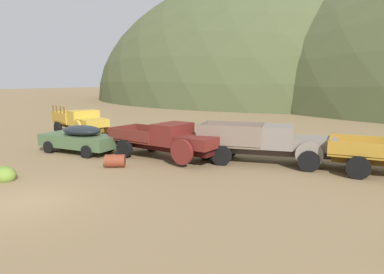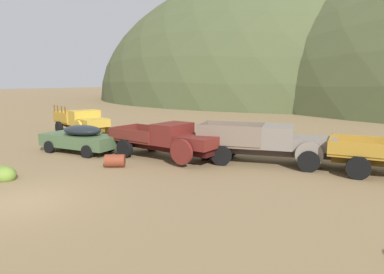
{
  "view_description": "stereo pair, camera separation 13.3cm",
  "coord_description": "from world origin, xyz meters",
  "px_view_note": "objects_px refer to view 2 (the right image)",
  "views": [
    {
      "loc": [
        10.35,
        -6.57,
        4.02
      ],
      "look_at": [
        1.61,
        8.37,
        1.15
      ],
      "focal_mm": 31.97,
      "sensor_mm": 36.0,
      "label": 1
    },
    {
      "loc": [
        10.46,
        -6.51,
        4.02
      ],
      "look_at": [
        1.61,
        8.37,
        1.15
      ],
      "focal_mm": 31.97,
      "sensor_mm": 36.0,
      "label": 2
    }
  ],
  "objects_px": {
    "truck_faded_yellow": "(84,122)",
    "truck_primer_gray": "(274,143)",
    "car_weathered_green": "(78,138)",
    "oil_drum_tipped": "(115,161)",
    "truck_oxblood": "(171,140)"
  },
  "relations": [
    {
      "from": "truck_faded_yellow",
      "to": "truck_primer_gray",
      "type": "distance_m",
      "value": 14.68
    },
    {
      "from": "car_weathered_green",
      "to": "oil_drum_tipped",
      "type": "relative_size",
      "value": 4.5
    },
    {
      "from": "car_weathered_green",
      "to": "oil_drum_tipped",
      "type": "distance_m",
      "value": 4.47
    },
    {
      "from": "car_weathered_green",
      "to": "truck_oxblood",
      "type": "height_order",
      "value": "truck_oxblood"
    },
    {
      "from": "car_weathered_green",
      "to": "truck_primer_gray",
      "type": "relative_size",
      "value": 0.73
    },
    {
      "from": "truck_primer_gray",
      "to": "truck_oxblood",
      "type": "bearing_deg",
      "value": -173.43
    },
    {
      "from": "oil_drum_tipped",
      "to": "truck_primer_gray",
      "type": "bearing_deg",
      "value": 35.21
    },
    {
      "from": "truck_faded_yellow",
      "to": "car_weathered_green",
      "type": "height_order",
      "value": "truck_faded_yellow"
    },
    {
      "from": "truck_oxblood",
      "to": "truck_primer_gray",
      "type": "height_order",
      "value": "truck_primer_gray"
    },
    {
      "from": "truck_primer_gray",
      "to": "oil_drum_tipped",
      "type": "distance_m",
      "value": 7.64
    },
    {
      "from": "truck_primer_gray",
      "to": "oil_drum_tipped",
      "type": "relative_size",
      "value": 6.18
    },
    {
      "from": "oil_drum_tipped",
      "to": "truck_oxblood",
      "type": "bearing_deg",
      "value": 62.03
    },
    {
      "from": "truck_faded_yellow",
      "to": "car_weathered_green",
      "type": "distance_m",
      "value": 6.01
    },
    {
      "from": "car_weathered_green",
      "to": "truck_oxblood",
      "type": "xyz_separation_m",
      "value": [
        5.59,
        1.18,
        0.19
      ]
    },
    {
      "from": "truck_faded_yellow",
      "to": "oil_drum_tipped",
      "type": "xyz_separation_m",
      "value": [
        8.4,
        -5.75,
        -0.71
      ]
    }
  ]
}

